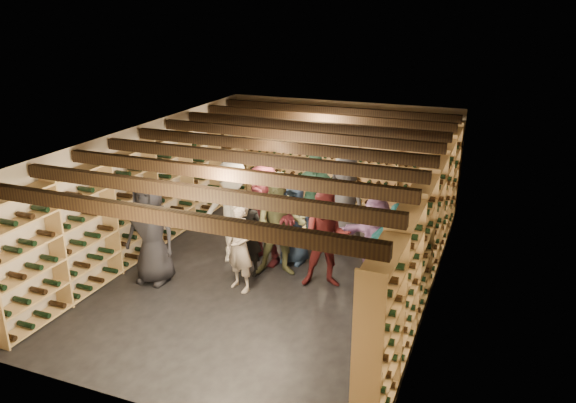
# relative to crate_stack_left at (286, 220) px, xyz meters

# --- Properties ---
(ground) EXTENTS (8.00, 8.00, 0.00)m
(ground) POSITION_rel_crate_stack_left_xyz_m (0.40, -1.43, -0.34)
(ground) COLOR black
(ground) RESTS_ON ground
(walls) EXTENTS (5.52, 8.02, 2.40)m
(walls) POSITION_rel_crate_stack_left_xyz_m (0.40, -1.43, 0.86)
(walls) COLOR #B9A88F
(walls) RESTS_ON ground
(ceiling) EXTENTS (5.50, 8.00, 0.01)m
(ceiling) POSITION_rel_crate_stack_left_xyz_m (0.40, -1.43, 2.06)
(ceiling) COLOR beige
(ceiling) RESTS_ON walls
(ceiling_joists) EXTENTS (5.40, 7.12, 0.18)m
(ceiling_joists) POSITION_rel_crate_stack_left_xyz_m (0.40, -1.43, 1.92)
(ceiling_joists) COLOR black
(ceiling_joists) RESTS_ON ground
(wine_rack_left) EXTENTS (0.32, 7.50, 2.15)m
(wine_rack_left) POSITION_rel_crate_stack_left_xyz_m (-2.17, -1.43, 0.74)
(wine_rack_left) COLOR tan
(wine_rack_left) RESTS_ON ground
(wine_rack_right) EXTENTS (0.32, 7.50, 2.15)m
(wine_rack_right) POSITION_rel_crate_stack_left_xyz_m (2.97, -1.43, 0.74)
(wine_rack_right) COLOR tan
(wine_rack_right) RESTS_ON ground
(wine_rack_back) EXTENTS (4.70, 0.30, 2.15)m
(wine_rack_back) POSITION_rel_crate_stack_left_xyz_m (0.40, 2.40, 0.73)
(wine_rack_back) COLOR tan
(wine_rack_back) RESTS_ON ground
(crate_stack_left) EXTENTS (0.51, 0.35, 0.68)m
(crate_stack_left) POSITION_rel_crate_stack_left_xyz_m (0.00, 0.00, 0.00)
(crate_stack_left) COLOR tan
(crate_stack_left) RESTS_ON ground
(crate_stack_right) EXTENTS (0.53, 0.38, 0.51)m
(crate_stack_right) POSITION_rel_crate_stack_left_xyz_m (0.83, 1.00, -0.08)
(crate_stack_right) COLOR tan
(crate_stack_right) RESTS_ON ground
(crate_loose) EXTENTS (0.56, 0.43, 0.17)m
(crate_loose) POSITION_rel_crate_stack_left_xyz_m (0.54, 0.09, -0.25)
(crate_loose) COLOR tan
(crate_loose) RESTS_ON ground
(person_0) EXTENTS (0.91, 0.59, 1.86)m
(person_0) POSITION_rel_crate_stack_left_xyz_m (-1.36, -2.68, 0.59)
(person_0) COLOR black
(person_0) RESTS_ON ground
(person_1) EXTENTS (0.56, 0.38, 1.49)m
(person_1) POSITION_rel_crate_stack_left_xyz_m (0.05, -1.83, 0.41)
(person_1) COLOR black
(person_1) RESTS_ON ground
(person_2) EXTENTS (1.09, 0.96, 1.86)m
(person_2) POSITION_rel_crate_stack_left_xyz_m (0.56, -1.64, 0.59)
(person_2) COLOR brown
(person_2) RESTS_ON ground
(person_4) EXTENTS (1.06, 0.69, 1.67)m
(person_4) POSITION_rel_crate_stack_left_xyz_m (2.58, -1.87, 0.49)
(person_4) COLOR #216D7C
(person_4) RESTS_ON ground
(person_5) EXTENTS (1.81, 1.10, 1.86)m
(person_5) POSITION_rel_crate_stack_left_xyz_m (0.07, -1.25, 0.59)
(person_5) COLOR maroon
(person_5) RESTS_ON ground
(person_6) EXTENTS (0.78, 0.53, 1.54)m
(person_6) POSITION_rel_crate_stack_left_xyz_m (0.59, -1.09, 0.43)
(person_6) COLOR #1E2E49
(person_6) RESTS_ON ground
(person_7) EXTENTS (0.66, 0.55, 1.55)m
(person_7) POSITION_rel_crate_stack_left_xyz_m (0.16, -2.40, 0.44)
(person_7) COLOR gray
(person_7) RESTS_ON ground
(person_8) EXTENTS (0.99, 0.87, 1.70)m
(person_8) POSITION_rel_crate_stack_left_xyz_m (1.44, -1.75, 0.51)
(person_8) COLOR #4F1719
(person_8) RESTS_ON ground
(person_9) EXTENTS (1.41, 1.13, 1.90)m
(person_9) POSITION_rel_crate_stack_left_xyz_m (-0.45, -1.43, 0.61)
(person_9) COLOR #A9A49B
(person_9) RESTS_ON ground
(person_10) EXTENTS (1.13, 0.56, 1.87)m
(person_10) POSITION_rel_crate_stack_left_xyz_m (0.66, -0.13, 0.59)
(person_10) COLOR #254D3B
(person_10) RESTS_ON ground
(person_11) EXTENTS (1.55, 0.92, 1.60)m
(person_11) POSITION_rel_crate_stack_left_xyz_m (2.19, -1.48, 0.46)
(person_11) COLOR #865E96
(person_11) RESTS_ON ground
(person_12) EXTENTS (1.05, 0.87, 1.84)m
(person_12) POSITION_rel_crate_stack_left_xyz_m (1.27, -0.13, 0.58)
(person_12) COLOR #313135
(person_12) RESTS_ON ground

